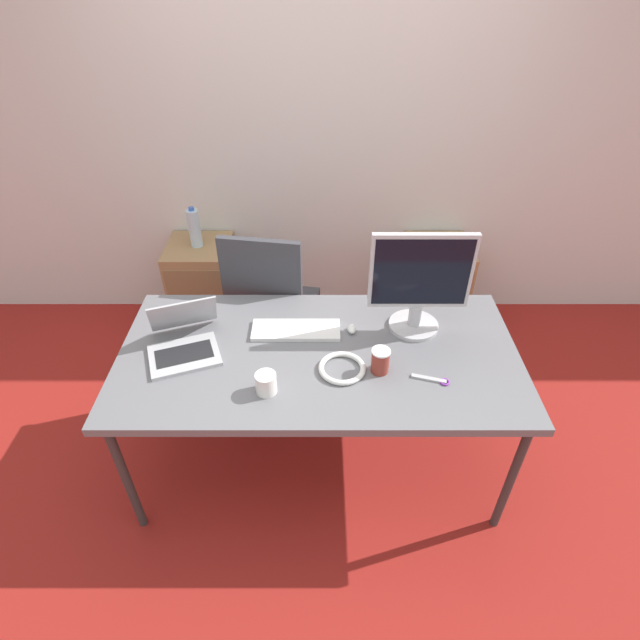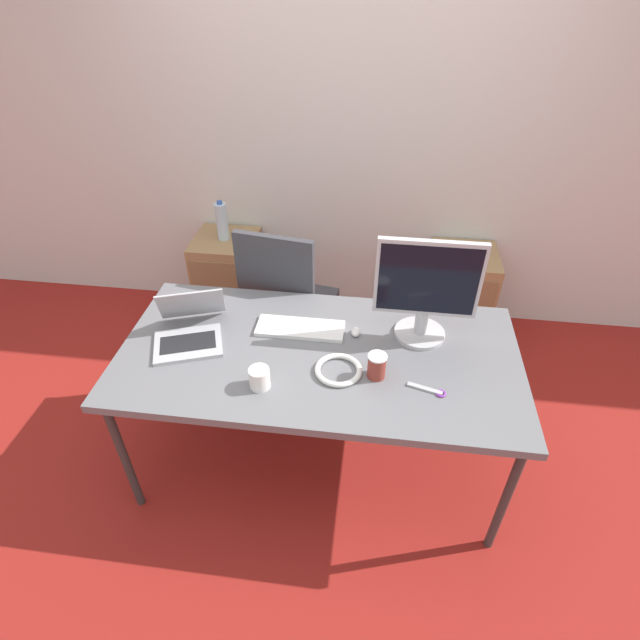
% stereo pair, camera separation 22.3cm
% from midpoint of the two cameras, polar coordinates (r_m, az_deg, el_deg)
% --- Properties ---
extents(ground_plane, '(14.00, 14.00, 0.00)m').
position_cam_midpoint_polar(ground_plane, '(2.86, -2.32, -15.34)').
color(ground_plane, maroon).
extents(wall_back, '(10.00, 0.05, 2.60)m').
position_cam_midpoint_polar(wall_back, '(3.33, -1.96, 20.49)').
color(wall_back, silver).
rests_on(wall_back, ground_plane).
extents(desk, '(1.84, 0.92, 0.77)m').
position_cam_midpoint_polar(desk, '(2.32, -2.76, -4.60)').
color(desk, slate).
rests_on(desk, ground_plane).
extents(office_chair, '(0.56, 0.59, 1.07)m').
position_cam_midpoint_polar(office_chair, '(3.10, -7.19, -0.21)').
color(office_chair, '#232326').
rests_on(office_chair, ground_plane).
extents(cabinet_left, '(0.42, 0.43, 0.64)m').
position_cam_midpoint_polar(cabinet_left, '(3.64, -14.66, 3.77)').
color(cabinet_left, '#99754C').
rests_on(cabinet_left, ground_plane).
extents(cabinet_right, '(0.42, 0.43, 0.64)m').
position_cam_midpoint_polar(cabinet_right, '(3.59, 11.28, 3.77)').
color(cabinet_right, '#99754C').
rests_on(cabinet_right, ground_plane).
extents(water_bottle, '(0.08, 0.08, 0.27)m').
position_cam_midpoint_polar(water_bottle, '(3.42, -15.84, 10.05)').
color(water_bottle, silver).
rests_on(water_bottle, cabinet_left).
extents(laptop_center, '(0.37, 0.43, 0.23)m').
position_cam_midpoint_polar(laptop_center, '(2.39, -17.75, -2.39)').
color(laptop_center, '#ADADB2').
rests_on(laptop_center, desk).
extents(monitor, '(0.47, 0.24, 0.51)m').
position_cam_midpoint_polar(monitor, '(2.31, 8.78, 4.06)').
color(monitor, '#B7B7BC').
rests_on(monitor, desk).
extents(keyboard, '(0.42, 0.15, 0.02)m').
position_cam_midpoint_polar(keyboard, '(2.41, -5.26, -1.25)').
color(keyboard, silver).
rests_on(keyboard, desk).
extents(mouse, '(0.04, 0.06, 0.03)m').
position_cam_midpoint_polar(mouse, '(2.39, 1.14, -1.16)').
color(mouse, silver).
rests_on(mouse, desk).
extents(coffee_cup_white, '(0.09, 0.09, 0.09)m').
position_cam_midpoint_polar(coffee_cup_white, '(2.10, -9.10, -7.27)').
color(coffee_cup_white, white).
rests_on(coffee_cup_white, desk).
extents(coffee_cup_brown, '(0.08, 0.08, 0.12)m').
position_cam_midpoint_polar(coffee_cup_brown, '(2.16, 4.12, -4.81)').
color(coffee_cup_brown, maroon).
rests_on(coffee_cup_brown, desk).
extents(cable_coil, '(0.21, 0.21, 0.02)m').
position_cam_midpoint_polar(cable_coil, '(2.19, -0.24, -5.64)').
color(cable_coil, white).
rests_on(cable_coil, desk).
extents(scissors, '(0.17, 0.08, 0.01)m').
position_cam_midpoint_polar(scissors, '(2.19, 10.23, -6.90)').
color(scissors, '#B2B2B7').
rests_on(scissors, desk).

